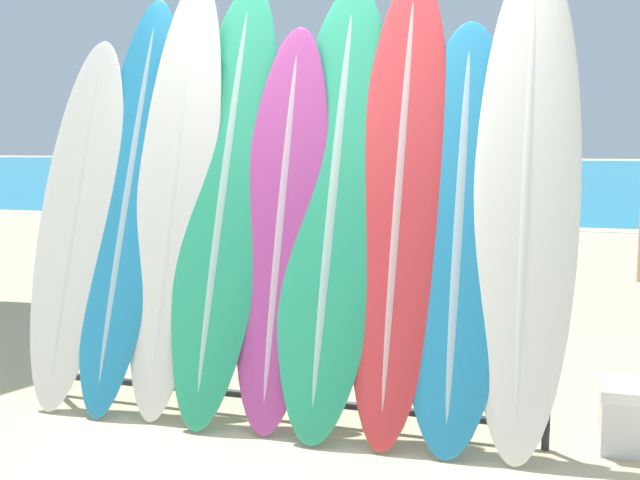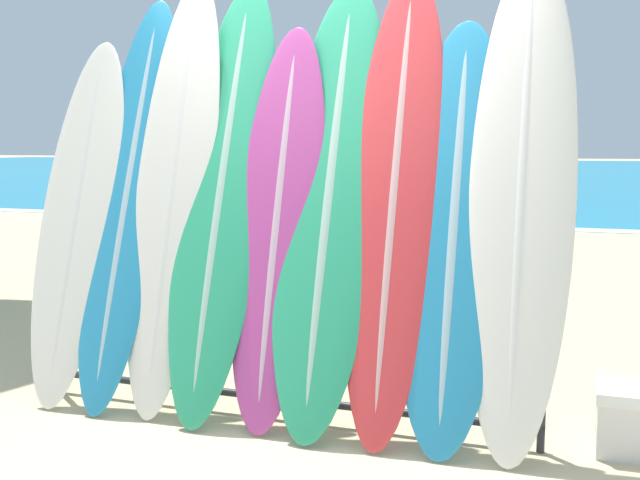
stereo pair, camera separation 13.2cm
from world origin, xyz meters
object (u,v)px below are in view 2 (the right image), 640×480
surfboard_slot_1 (129,197)px  person_far_left (280,188)px  surfboard_rack (273,334)px  surfboard_slot_6 (395,198)px  surfboard_slot_7 (454,230)px  surfboard_slot_4 (278,223)px  surfboard_slot_3 (223,194)px  person_mid_beach (320,186)px  surfboard_slot_0 (78,218)px  surfboard_slot_8 (521,197)px  surfboard_slot_2 (174,190)px  person_far_right (303,197)px  surfboard_slot_5 (330,201)px

surfboard_slot_1 → person_far_left: 5.25m
surfboard_rack → surfboard_slot_1: size_ratio=1.20×
surfboard_slot_6 → surfboard_slot_7: (0.32, -0.04, -0.15)m
surfboard_rack → surfboard_slot_4: surfboard_slot_4 is taller
surfboard_slot_3 → person_far_left: 5.41m
person_far_left → person_mid_beach: bearing=-60.4°
surfboard_slot_6 → surfboard_slot_0: bearing=-178.6°
surfboard_slot_0 → surfboard_slot_4: size_ratio=0.99×
surfboard_slot_8 → person_far_left: surfboard_slot_8 is taller
surfboard_slot_2 → person_far_right: 3.94m
surfboard_slot_0 → surfboard_slot_3: size_ratio=0.87×
surfboard_slot_2 → person_far_left: bearing=105.3°
surfboard_rack → surfboard_slot_4: bearing=59.4°
person_mid_beach → surfboard_slot_6: bearing=-52.6°
surfboard_slot_3 → person_far_left: bearing=108.4°
surfboard_slot_0 → surfboard_slot_6: size_ratio=0.87×
person_far_right → surfboard_slot_4: bearing=-95.0°
surfboard_slot_7 → person_far_right: (-2.25, 3.92, -0.14)m
surfboard_slot_2 → surfboard_slot_6: 1.30m
surfboard_slot_1 → surfboard_slot_4: surfboard_slot_1 is taller
surfboard_slot_4 → person_far_right: (-1.29, 3.93, -0.14)m
surfboard_slot_4 → surfboard_slot_6: size_ratio=0.88×
surfboard_slot_0 → person_mid_beach: (-1.12, 7.80, -0.25)m
surfboard_slot_1 → person_far_right: bearing=94.7°
surfboard_slot_7 → surfboard_slot_5: bearing=176.6°
surfboard_slot_8 → person_mid_beach: bearing=115.4°
surfboard_rack → surfboard_slot_8: size_ratio=1.15×
surfboard_slot_0 → surfboard_slot_1: size_ratio=0.89×
surfboard_slot_6 → surfboard_slot_3: bearing=179.6°
surfboard_slot_4 → person_mid_beach: surfboard_slot_4 is taller
person_mid_beach → surfboard_slot_5: bearing=-54.9°
surfboard_slot_2 → person_far_left: size_ratio=1.44×
surfboard_slot_7 → surfboard_slot_2: bearing=178.6°
surfboard_slot_1 → person_far_left: (-1.09, 5.13, -0.25)m
surfboard_slot_0 → person_far_left: (-0.77, 5.18, -0.13)m
surfboard_slot_2 → surfboard_slot_8: (1.94, -0.01, 0.00)m
person_mid_beach → surfboard_slot_8: bearing=-48.6°
surfboard_slot_4 → person_far_right: size_ratio=1.26×
surfboard_slot_7 → surfboard_slot_0: bearing=-179.8°
person_far_right → surfboard_slot_8: bearing=-79.8°
surfboard_slot_7 → surfboard_slot_4: bearing=-179.4°
surfboard_slot_0 → surfboard_slot_3: surfboard_slot_3 is taller
surfboard_slot_0 → surfboard_slot_6: surfboard_slot_6 is taller
surfboard_slot_3 → person_mid_beach: bearing=104.8°
surfboard_slot_2 → surfboard_slot_4: bearing=-4.3°
surfboard_slot_7 → person_mid_beach: (-3.36, 7.79, -0.25)m
surfboard_slot_3 → surfboard_slot_7: bearing=-2.1°
surfboard_slot_7 → person_mid_beach: 8.49m
surfboard_slot_5 → surfboard_slot_7: size_ratio=1.12×
surfboard_rack → person_far_left: size_ratio=1.65×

